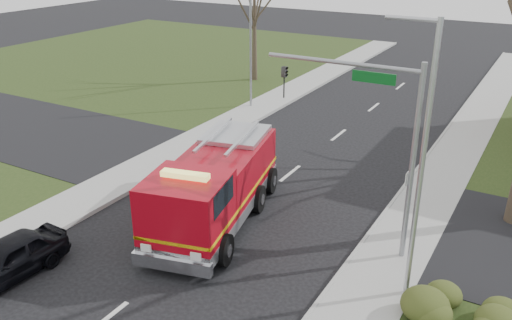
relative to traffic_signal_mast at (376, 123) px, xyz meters
The scene contains 10 objects.
ground 7.18m from the traffic_signal_mast, 163.94° to the right, with size 120.00×120.00×0.00m, color black.
sidewalk_right 4.97m from the traffic_signal_mast, 56.58° to the right, with size 2.40×80.00×0.15m, color gray.
sidewalk_left 12.41m from the traffic_signal_mast, behind, with size 2.40×80.00×0.15m, color gray.
hedge_corner 6.14m from the traffic_signal_mast, 33.41° to the right, with size 2.80×2.00×0.90m, color #2F3E16.
bare_tree_left 23.97m from the traffic_signal_mast, 129.43° to the left, with size 4.50×4.50×9.00m.
traffic_signal_mast is the anchor object (origin of this frame).
streetlight_pole 2.78m from the traffic_signal_mast, 46.02° to the right, with size 1.48×0.16×8.40m.
utility_pole_far 17.38m from the traffic_signal_mast, 133.85° to the left, with size 0.14×0.14×7.00m, color gray.
fire_engine 6.62m from the traffic_signal_mast, 169.21° to the right, with size 4.45×8.28×3.18m.
parked_car_maroon 12.60m from the traffic_signal_mast, 142.00° to the right, with size 1.60×3.98×1.36m, color black.
Camera 1 is at (10.06, -14.68, 10.29)m, focal length 38.00 mm.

